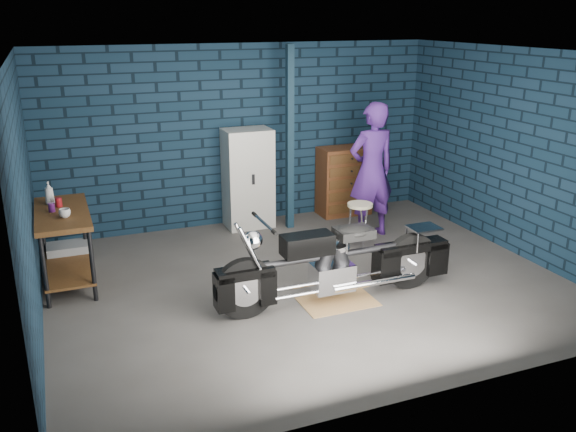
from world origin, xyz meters
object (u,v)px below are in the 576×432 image
at_px(locker, 248,179).
at_px(tool_chest, 345,181).
at_px(storage_bin, 69,256).
at_px(shop_stool, 359,225).
at_px(workbench, 66,247).
at_px(motorcycle, 337,257).
at_px(person, 372,170).

xyz_separation_m(locker, tool_chest, (1.62, 0.00, -0.20)).
relative_size(storage_bin, shop_stool, 0.80).
height_order(locker, shop_stool, locker).
bearing_deg(workbench, storage_bin, 87.71).
xyz_separation_m(motorcycle, storage_bin, (-2.77, 2.13, -0.37)).
height_order(workbench, shop_stool, workbench).
relative_size(person, tool_chest, 1.78).
height_order(person, locker, person).
height_order(person, shop_stool, person).
bearing_deg(storage_bin, locker, 14.45).
bearing_deg(shop_stool, storage_bin, 169.14).
distance_m(workbench, shop_stool, 3.82).
height_order(motorcycle, shop_stool, motorcycle).
bearing_deg(storage_bin, shop_stool, -10.86).
height_order(motorcycle, person, person).
distance_m(workbench, storage_bin, 0.58).
xyz_separation_m(storage_bin, tool_chest, (4.27, 0.68, 0.39)).
distance_m(locker, shop_stool, 1.87).
bearing_deg(storage_bin, workbench, -92.29).
height_order(storage_bin, shop_stool, shop_stool).
bearing_deg(motorcycle, locker, 92.43).
distance_m(storage_bin, locker, 2.80).
distance_m(workbench, motorcycle, 3.23).
relative_size(workbench, tool_chest, 1.28).
xyz_separation_m(motorcycle, tool_chest, (1.50, 2.81, 0.02)).
bearing_deg(workbench, tool_chest, 15.42).
xyz_separation_m(workbench, locker, (2.67, 1.18, 0.29)).
bearing_deg(storage_bin, tool_chest, 9.09).
bearing_deg(shop_stool, person, 45.79).
xyz_separation_m(workbench, motorcycle, (2.79, -1.63, 0.08)).
distance_m(locker, tool_chest, 1.63).
xyz_separation_m(person, tool_chest, (0.10, 1.03, -0.43)).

